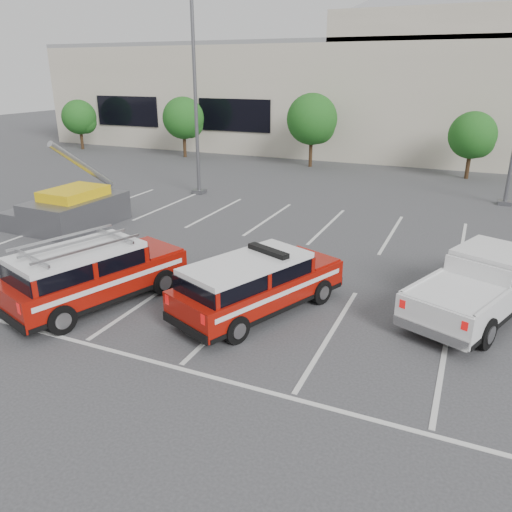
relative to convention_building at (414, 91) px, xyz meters
The scene contains 12 objects.
ground 32.21m from the convention_building, 90.33° to the right, with size 120.00×120.00×0.00m, color #38383B.
stall_markings 27.77m from the convention_building, 90.38° to the right, with size 23.00×15.00×0.01m, color silver.
convention_building is the anchor object (origin of this frame).
tree_far_left 27.03m from the convention_building, 158.63° to the right, with size 2.77×2.77×3.99m.
tree_left 18.11m from the convention_building, 146.95° to the right, with size 3.07×3.07×4.42m.
tree_mid_left 11.19m from the convention_building, 117.40° to the right, with size 3.37×3.37×4.85m.
tree_mid_right 11.20m from the convention_building, 63.43° to the right, with size 2.77×2.77×3.99m.
light_pole_left 21.49m from the convention_building, 112.39° to the right, with size 0.90×0.60×10.24m.
fire_chief_suv 31.72m from the convention_building, 89.42° to the right, with size 3.59×5.29×1.75m.
white_pickup 29.84m from the convention_building, 78.49° to the right, with size 3.88×5.91×1.72m.
ladder_suv 33.32m from the convention_building, 97.11° to the right, with size 3.42×5.34×1.96m.
utility_rig 29.33m from the convention_building, 110.21° to the right, with size 3.74×4.39×3.68m.
Camera 1 is at (5.46, -10.87, 6.25)m, focal length 35.00 mm.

